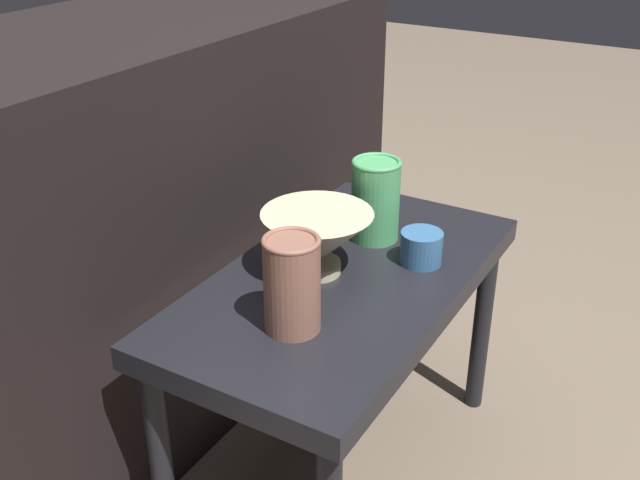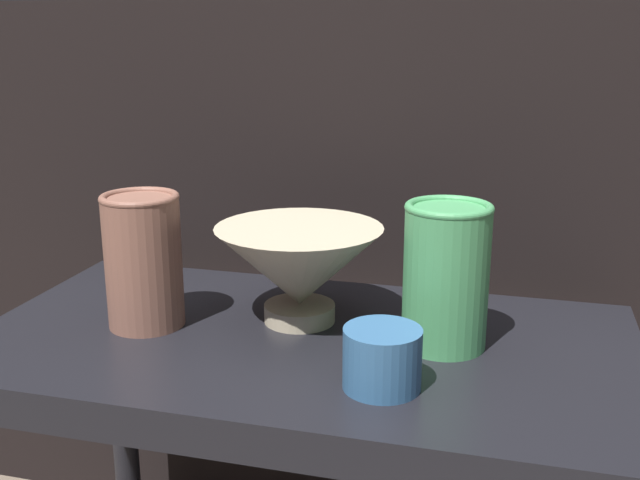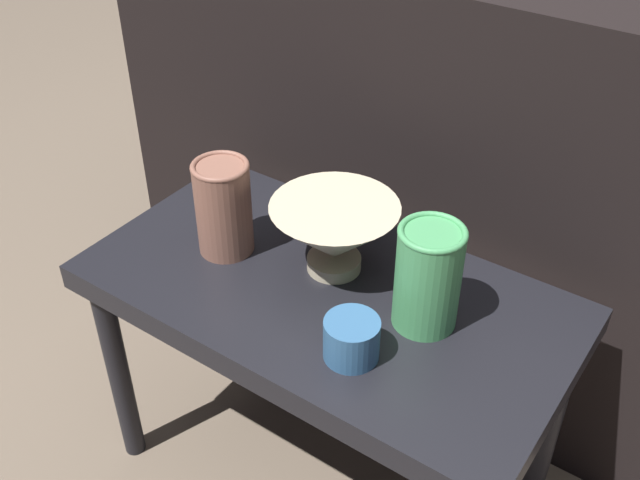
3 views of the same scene
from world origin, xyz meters
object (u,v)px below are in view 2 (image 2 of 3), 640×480
bowl (299,268)px  vase_textured_left (143,259)px  vase_colorful_right (446,274)px  cup (382,358)px

bowl → vase_textured_left: bearing=-161.8°
vase_colorful_right → cup: bearing=-111.6°
vase_textured_left → vase_colorful_right: size_ratio=0.98×
bowl → vase_textured_left: size_ratio=1.25×
vase_colorful_right → vase_textured_left: bearing=-175.0°
bowl → vase_colorful_right: size_ratio=1.23×
vase_colorful_right → bowl: bearing=171.3°
bowl → vase_textured_left: (-0.16, -0.05, 0.01)m
bowl → vase_colorful_right: vase_colorful_right is taller
vase_textured_left → bowl: bearing=18.2°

